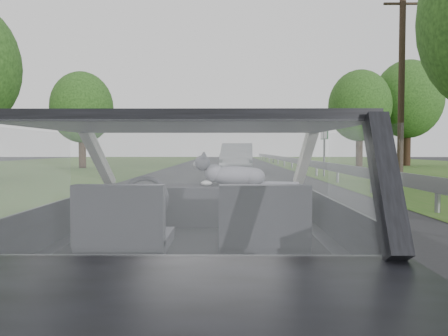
{
  "coord_description": "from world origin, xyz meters",
  "views": [
    {
      "loc": [
        0.2,
        -2.77,
        1.28
      ],
      "look_at": [
        0.17,
        0.58,
        1.14
      ],
      "focal_mm": 35.0,
      "sensor_mm": 36.0,
      "label": 1
    }
  ],
  "objects_px": {
    "utility_pole": "(402,81)",
    "subject_car": "(197,236)",
    "cat": "(236,175)",
    "other_car": "(237,158)",
    "highway_sign": "(324,152)"
  },
  "relations": [
    {
      "from": "cat",
      "to": "utility_pole",
      "type": "height_order",
      "value": "utility_pole"
    },
    {
      "from": "utility_pole",
      "to": "other_car",
      "type": "bearing_deg",
      "value": 155.55
    },
    {
      "from": "cat",
      "to": "other_car",
      "type": "bearing_deg",
      "value": 93.76
    },
    {
      "from": "other_car",
      "to": "highway_sign",
      "type": "bearing_deg",
      "value": -40.8
    },
    {
      "from": "cat",
      "to": "utility_pole",
      "type": "bearing_deg",
      "value": 69.96
    },
    {
      "from": "subject_car",
      "to": "highway_sign",
      "type": "relative_size",
      "value": 1.74
    },
    {
      "from": "other_car",
      "to": "highway_sign",
      "type": "distance_m",
      "value": 5.55
    },
    {
      "from": "cat",
      "to": "other_car",
      "type": "xyz_separation_m",
      "value": [
        0.45,
        21.0,
        -0.27
      ]
    },
    {
      "from": "cat",
      "to": "highway_sign",
      "type": "xyz_separation_m",
      "value": [
        4.47,
        17.19,
        0.06
      ]
    },
    {
      "from": "subject_car",
      "to": "cat",
      "type": "distance_m",
      "value": 0.77
    },
    {
      "from": "highway_sign",
      "to": "other_car",
      "type": "bearing_deg",
      "value": 128.71
    },
    {
      "from": "utility_pole",
      "to": "subject_car",
      "type": "bearing_deg",
      "value": -114.94
    },
    {
      "from": "subject_car",
      "to": "utility_pole",
      "type": "relative_size",
      "value": 0.44
    },
    {
      "from": "other_car",
      "to": "utility_pole",
      "type": "distance_m",
      "value": 9.25
    },
    {
      "from": "subject_car",
      "to": "highway_sign",
      "type": "height_order",
      "value": "highway_sign"
    }
  ]
}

